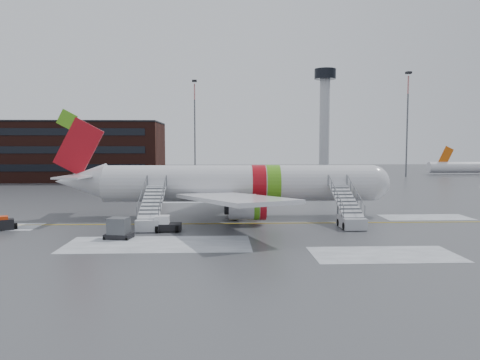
{
  "coord_description": "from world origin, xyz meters",
  "views": [
    {
      "loc": [
        -1.24,
        -45.22,
        7.57
      ],
      "look_at": [
        0.69,
        1.45,
        4.0
      ],
      "focal_mm": 35.0,
      "sensor_mm": 36.0,
      "label": 1
    }
  ],
  "objects_px": {
    "airliner": "(230,184)",
    "airstair_fwd": "(349,215)",
    "airstair_aft": "(151,216)",
    "baggage_tractor": "(3,224)",
    "pushback_tug": "(166,224)",
    "uld_container": "(119,229)"
  },
  "relations": [
    {
      "from": "airliner",
      "to": "airstair_fwd",
      "type": "relative_size",
      "value": 4.55
    },
    {
      "from": "airliner",
      "to": "uld_container",
      "type": "distance_m",
      "value": 14.71
    },
    {
      "from": "airstair_fwd",
      "to": "airliner",
      "type": "bearing_deg",
      "value": 148.89
    },
    {
      "from": "airliner",
      "to": "airstair_fwd",
      "type": "bearing_deg",
      "value": -31.11
    },
    {
      "from": "airstair_aft",
      "to": "baggage_tractor",
      "type": "height_order",
      "value": "airstair_aft"
    },
    {
      "from": "uld_container",
      "to": "baggage_tractor",
      "type": "relative_size",
      "value": 0.91
    },
    {
      "from": "airliner",
      "to": "airstair_aft",
      "type": "distance_m",
      "value": 10.1
    },
    {
      "from": "airliner",
      "to": "baggage_tractor",
      "type": "relative_size",
      "value": 13.86
    },
    {
      "from": "airstair_aft",
      "to": "baggage_tractor",
      "type": "relative_size",
      "value": 3.05
    },
    {
      "from": "airliner",
      "to": "airstair_aft",
      "type": "height_order",
      "value": "airliner"
    },
    {
      "from": "airliner",
      "to": "pushback_tug",
      "type": "xyz_separation_m",
      "value": [
        -5.79,
        -8.17,
        -2.81
      ]
    },
    {
      "from": "airstair_aft",
      "to": "pushback_tug",
      "type": "relative_size",
      "value": 3.13
    },
    {
      "from": "baggage_tractor",
      "to": "airstair_fwd",
      "type": "bearing_deg",
      "value": 0.77
    },
    {
      "from": "baggage_tractor",
      "to": "airliner",
      "type": "bearing_deg",
      "value": 18.92
    },
    {
      "from": "airstair_fwd",
      "to": "uld_container",
      "type": "distance_m",
      "value": 20.56
    },
    {
      "from": "airliner",
      "to": "uld_container",
      "type": "height_order",
      "value": "airliner"
    },
    {
      "from": "uld_container",
      "to": "baggage_tractor",
      "type": "height_order",
      "value": "uld_container"
    },
    {
      "from": "airstair_fwd",
      "to": "airstair_aft",
      "type": "bearing_deg",
      "value": 180.0
    },
    {
      "from": "airliner",
      "to": "airstair_aft",
      "type": "bearing_deg",
      "value": -138.3
    },
    {
      "from": "baggage_tractor",
      "to": "pushback_tug",
      "type": "bearing_deg",
      "value": -4.79
    },
    {
      "from": "uld_container",
      "to": "airstair_aft",
      "type": "bearing_deg",
      "value": 68.22
    },
    {
      "from": "airliner",
      "to": "uld_container",
      "type": "xyz_separation_m",
      "value": [
        -9.19,
        -11.18,
        -2.63
      ]
    }
  ]
}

